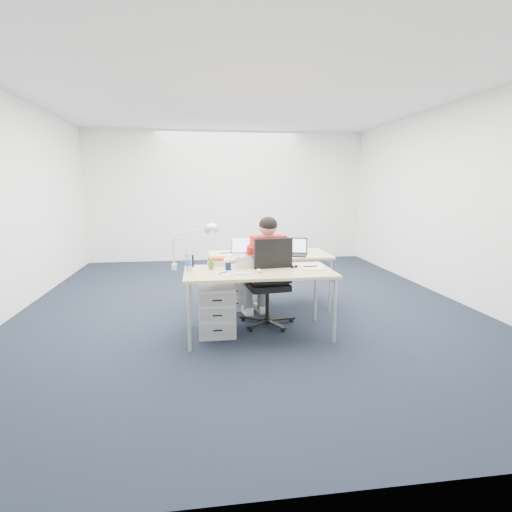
# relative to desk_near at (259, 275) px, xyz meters

# --- Properties ---
(floor) EXTENTS (7.00, 7.00, 0.00)m
(floor) POSITION_rel_desk_near_xyz_m (0.00, 1.14, -0.68)
(floor) COLOR black
(floor) RESTS_ON ground
(room) EXTENTS (6.02, 7.02, 2.80)m
(room) POSITION_rel_desk_near_xyz_m (0.00, 1.14, 1.03)
(room) COLOR white
(room) RESTS_ON ground
(desk_near) EXTENTS (1.60, 0.80, 0.73)m
(desk_near) POSITION_rel_desk_near_xyz_m (0.00, 0.00, 0.00)
(desk_near) COLOR #D6B47B
(desk_near) RESTS_ON ground
(desk_far) EXTENTS (1.60, 0.80, 0.73)m
(desk_far) POSITION_rel_desk_near_xyz_m (0.29, 1.03, 0.00)
(desk_far) COLOR #D6B47B
(desk_far) RESTS_ON ground
(office_chair) EXTENTS (0.75, 0.75, 1.06)m
(office_chair) POSITION_rel_desk_near_xyz_m (0.15, 0.29, -0.38)
(office_chair) COLOR black
(office_chair) RESTS_ON ground
(seated_person) EXTENTS (0.49, 0.75, 1.27)m
(seated_person) POSITION_rel_desk_near_xyz_m (0.12, 0.47, -0.05)
(seated_person) COLOR red
(seated_person) RESTS_ON ground
(drawer_pedestal_near) EXTENTS (0.40, 0.50, 0.55)m
(drawer_pedestal_near) POSITION_rel_desk_near_xyz_m (-0.46, 0.13, -0.41)
(drawer_pedestal_near) COLOR #ABAEB1
(drawer_pedestal_near) RESTS_ON ground
(drawer_pedestal_far) EXTENTS (0.40, 0.50, 0.55)m
(drawer_pedestal_far) POSITION_rel_desk_near_xyz_m (-0.20, 1.08, -0.41)
(drawer_pedestal_far) COLOR #ABAEB1
(drawer_pedestal_far) RESTS_ON ground
(silver_laptop) EXTENTS (0.34, 0.29, 0.33)m
(silver_laptop) POSITION_rel_desk_near_xyz_m (-0.10, 0.23, 0.21)
(silver_laptop) COLOR silver
(silver_laptop) RESTS_ON desk_near
(wireless_keyboard) EXTENTS (0.26, 0.15, 0.01)m
(wireless_keyboard) POSITION_rel_desk_near_xyz_m (-0.23, -0.14, 0.05)
(wireless_keyboard) COLOR white
(wireless_keyboard) RESTS_ON desk_near
(computer_mouse) EXTENTS (0.07, 0.10, 0.03)m
(computer_mouse) POSITION_rel_desk_near_xyz_m (-0.01, -0.09, 0.06)
(computer_mouse) COLOR white
(computer_mouse) RESTS_ON desk_near
(headphones) EXTENTS (0.23, 0.19, 0.03)m
(headphones) POSITION_rel_desk_near_xyz_m (-0.03, 0.28, 0.06)
(headphones) COLOR black
(headphones) RESTS_ON desk_near
(can_koozie) EXTENTS (0.07, 0.07, 0.11)m
(can_koozie) POSITION_rel_desk_near_xyz_m (-0.33, 0.03, 0.10)
(can_koozie) COLOR #121C39
(can_koozie) RESTS_ON desk_near
(water_bottle) EXTENTS (0.07, 0.07, 0.22)m
(water_bottle) POSITION_rel_desk_near_xyz_m (-0.75, 0.10, 0.16)
(water_bottle) COLOR silver
(water_bottle) RESTS_ON desk_near
(bear_figurine) EXTENTS (0.09, 0.07, 0.13)m
(bear_figurine) POSITION_rel_desk_near_xyz_m (-0.51, 0.12, 0.11)
(bear_figurine) COLOR #3A741E
(bear_figurine) RESTS_ON desk_near
(book_stack) EXTENTS (0.21, 0.17, 0.09)m
(book_stack) POSITION_rel_desk_near_xyz_m (-0.44, 0.35, 0.09)
(book_stack) COLOR silver
(book_stack) RESTS_ON desk_near
(cordless_phone) EXTENTS (0.04, 0.03, 0.14)m
(cordless_phone) POSITION_rel_desk_near_xyz_m (-0.72, 0.29, 0.12)
(cordless_phone) COLOR black
(cordless_phone) RESTS_ON desk_near
(papers_left) EXTENTS (0.28, 0.31, 0.01)m
(papers_left) POSITION_rel_desk_near_xyz_m (-0.37, -0.12, 0.05)
(papers_left) COLOR #E1D182
(papers_left) RESTS_ON desk_near
(papers_right) EXTENTS (0.30, 0.38, 0.01)m
(papers_right) POSITION_rel_desk_near_xyz_m (0.61, 0.05, 0.05)
(papers_right) COLOR #E1D182
(papers_right) RESTS_ON desk_near
(sunglasses) EXTENTS (0.10, 0.07, 0.02)m
(sunglasses) POSITION_rel_desk_near_xyz_m (0.41, 0.08, 0.06)
(sunglasses) COLOR black
(sunglasses) RESTS_ON desk_near
(desk_lamp) EXTENTS (0.47, 0.18, 0.53)m
(desk_lamp) POSITION_rel_desk_near_xyz_m (-0.75, 0.17, 0.31)
(desk_lamp) COLOR silver
(desk_lamp) RESTS_ON desk_near
(dark_laptop) EXTENTS (0.42, 0.42, 0.24)m
(dark_laptop) POSITION_rel_desk_near_xyz_m (0.59, 0.84, 0.17)
(dark_laptop) COLOR black
(dark_laptop) RESTS_ON desk_far
(far_cup) EXTENTS (0.08, 0.08, 0.10)m
(far_cup) POSITION_rel_desk_near_xyz_m (0.46, 1.08, 0.09)
(far_cup) COLOR white
(far_cup) RESTS_ON desk_far
(far_papers) EXTENTS (0.29, 0.38, 0.01)m
(far_papers) POSITION_rel_desk_near_xyz_m (-0.27, 1.07, 0.05)
(far_papers) COLOR white
(far_papers) RESTS_ON desk_far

